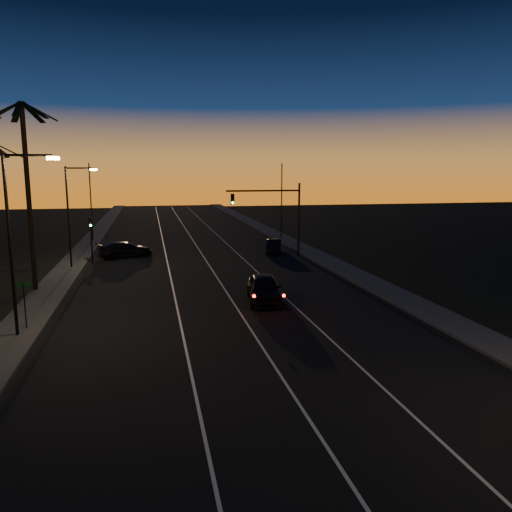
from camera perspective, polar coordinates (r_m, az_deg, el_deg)
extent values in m
cube|color=black|center=(36.69, -4.86, -3.11)|extent=(20.00, 170.00, 0.01)
cube|color=#3E3E3B|center=(37.03, -22.35, -3.58)|extent=(2.40, 170.00, 0.16)
cube|color=#3E3E3B|center=(39.62, 11.43, -2.20)|extent=(2.40, 170.00, 0.16)
cube|color=silver|center=(36.45, -9.55, -3.28)|extent=(0.12, 160.00, 0.01)
cube|color=silver|center=(36.75, -4.09, -3.06)|extent=(0.12, 160.00, 0.01)
cube|color=silver|center=(37.38, 1.24, -2.82)|extent=(0.12, 160.00, 0.01)
cube|color=black|center=(30.79, -27.20, 11.10)|extent=(2.18, 0.92, 1.18)
cylinder|color=black|center=(36.40, -24.54, 5.89)|extent=(0.32, 0.32, 12.50)
cube|color=black|center=(36.60, -23.47, 14.91)|extent=(2.18, 0.92, 1.18)
cube|color=black|center=(37.40, -24.17, 14.73)|extent=(1.25, 2.12, 1.18)
cube|color=black|center=(37.57, -25.60, 14.61)|extent=(1.34, 2.09, 1.18)
cube|color=black|center=(36.99, -26.73, 14.62)|extent=(2.18, 0.82, 1.18)
cube|color=black|center=(36.07, -26.73, 14.77)|extent=(1.90, 1.69, 1.18)
cube|color=black|center=(35.51, -25.53, 14.95)|extent=(0.45, 2.16, 1.18)
cube|color=black|center=(35.75, -24.05, 15.01)|extent=(1.95, 1.61, 1.18)
cylinder|color=black|center=(26.59, -26.27, 0.86)|extent=(0.16, 0.16, 9.00)
cylinder|color=black|center=(26.10, -24.62, 10.44)|extent=(2.20, 0.12, 0.12)
cube|color=#FFCB66|center=(25.89, -22.19, 10.32)|extent=(0.55, 0.26, 0.16)
cylinder|color=black|center=(44.17, -20.65, 4.05)|extent=(0.16, 0.16, 8.50)
cylinder|color=black|center=(43.85, -19.53, 9.45)|extent=(2.20, 0.12, 0.12)
cube|color=#FFCB66|center=(43.73, -18.07, 9.36)|extent=(0.55, 0.26, 0.16)
cylinder|color=black|center=(28.10, -24.90, -5.27)|extent=(0.06, 0.06, 2.60)
cube|color=#0D4E19|center=(27.85, -25.07, -2.98)|extent=(0.70, 0.03, 0.20)
cylinder|color=black|center=(47.81, 4.92, 4.12)|extent=(0.20, 0.20, 7.00)
cylinder|color=black|center=(46.72, 0.83, 7.47)|extent=(7.00, 0.16, 0.16)
cube|color=black|center=(46.20, -2.70, 6.50)|extent=(0.32, 0.28, 1.00)
sphere|color=black|center=(46.01, -2.67, 6.89)|extent=(0.20, 0.20, 0.20)
sphere|color=black|center=(46.03, -2.67, 6.49)|extent=(0.20, 0.20, 0.20)
sphere|color=#14FF59|center=(46.05, -2.67, 6.09)|extent=(0.20, 0.20, 0.20)
cylinder|color=black|center=(46.18, -18.29, 1.72)|extent=(0.14, 0.14, 4.20)
cube|color=black|center=(46.00, -18.40, 3.69)|extent=(0.28, 0.25, 0.90)
sphere|color=black|center=(45.83, -18.43, 4.02)|extent=(0.18, 0.18, 0.18)
sphere|color=black|center=(45.85, -18.42, 3.67)|extent=(0.18, 0.18, 0.18)
sphere|color=#14FF59|center=(45.88, -18.40, 3.33)|extent=(0.18, 0.18, 0.18)
cylinder|color=black|center=(60.97, -18.35, 5.81)|extent=(0.14, 0.14, 9.00)
cylinder|color=black|center=(59.65, 2.95, 6.21)|extent=(0.14, 0.14, 9.00)
imported|color=black|center=(31.29, 0.93, -3.72)|extent=(2.65, 5.20, 1.70)
sphere|color=#FF0F05|center=(28.29, -0.22, -4.61)|extent=(0.18, 0.18, 0.18)
sphere|color=#FF0F05|center=(28.46, 3.20, -4.54)|extent=(0.18, 0.18, 0.18)
imported|color=black|center=(49.70, 2.05, 1.11)|extent=(2.52, 4.40, 1.37)
imported|color=black|center=(48.91, -14.71, 0.72)|extent=(5.54, 3.74, 1.49)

